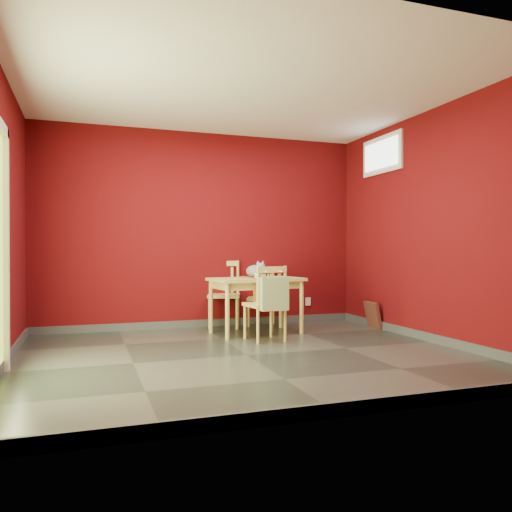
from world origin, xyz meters
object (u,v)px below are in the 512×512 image
object	(u,v)px
chair_far_left	(224,293)
cat	(255,269)
chair_near	(266,303)
dining_table	(256,285)
tote_bag	(274,294)
chair_far_right	(261,296)
picture_frame	(373,315)

from	to	relation	value
chair_far_left	cat	bearing A→B (deg)	-68.73
chair_far_left	chair_near	xyz separation A→B (m)	(0.18, -1.20, -0.02)
dining_table	tote_bag	size ratio (longest dim) A/B	2.69
chair_near	dining_table	bearing A→B (deg)	83.82
chair_near	chair_far_left	bearing A→B (deg)	98.59
chair_far_right	chair_near	world-z (taller)	chair_near
tote_bag	dining_table	bearing A→B (deg)	86.78
chair_near	picture_frame	world-z (taller)	chair_near
chair_far_right	chair_near	bearing A→B (deg)	-106.86
chair_far_right	picture_frame	size ratio (longest dim) A/B	2.20
chair_near	picture_frame	bearing A→B (deg)	15.07
chair_far_left	chair_far_right	xyz separation A→B (m)	(0.54, -0.02, -0.06)
chair_near	tote_bag	xyz separation A→B (m)	(0.02, -0.21, 0.12)
dining_table	picture_frame	world-z (taller)	dining_table
dining_table	chair_near	size ratio (longest dim) A/B	1.37
chair_far_left	picture_frame	bearing A→B (deg)	-21.16
chair_near	tote_bag	size ratio (longest dim) A/B	1.96
dining_table	tote_bag	xyz separation A→B (m)	(-0.04, -0.76, -0.05)
chair_far_left	chair_near	size ratio (longest dim) A/B	1.04
chair_far_left	dining_table	bearing A→B (deg)	-69.89
dining_table	chair_far_left	distance (m)	0.72
dining_table	cat	world-z (taller)	cat
chair_far_right	cat	xyz separation A→B (m)	(-0.30, -0.61, 0.42)
cat	dining_table	bearing A→B (deg)	-103.45
chair_far_right	tote_bag	size ratio (longest dim) A/B	1.78
cat	picture_frame	world-z (taller)	cat
chair_far_left	chair_far_right	bearing A→B (deg)	-1.87
cat	picture_frame	bearing A→B (deg)	-13.92
chair_near	picture_frame	size ratio (longest dim) A/B	2.42
chair_near	tote_bag	bearing A→B (deg)	-85.62
cat	picture_frame	distance (m)	1.79
dining_table	cat	bearing A→B (deg)	86.54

